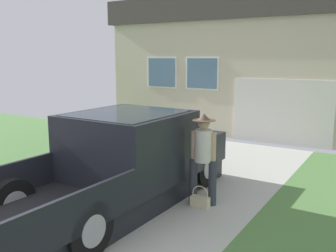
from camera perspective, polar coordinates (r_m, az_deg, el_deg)
The scene contains 5 objects.
pickup_truck at distance 6.98m, azimuth -6.46°, elevation -5.62°, with size 2.08×5.61×1.66m.
person_with_hat at distance 6.79m, azimuth 5.36°, elevation -4.09°, with size 0.50×0.42×1.67m.
handbag at distance 6.89m, azimuth 4.88°, elevation -11.16°, with size 0.34×0.14×0.40m.
house_with_garage at distance 15.36m, azimuth 16.06°, elevation 8.96°, with size 11.02×6.85×4.70m.
wheeled_trash_bin at distance 12.85m, azimuth -6.51°, elevation 0.99°, with size 0.60×0.72×1.04m.
Camera 1 is at (4.46, -2.04, 2.65)m, focal length 40.24 mm.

